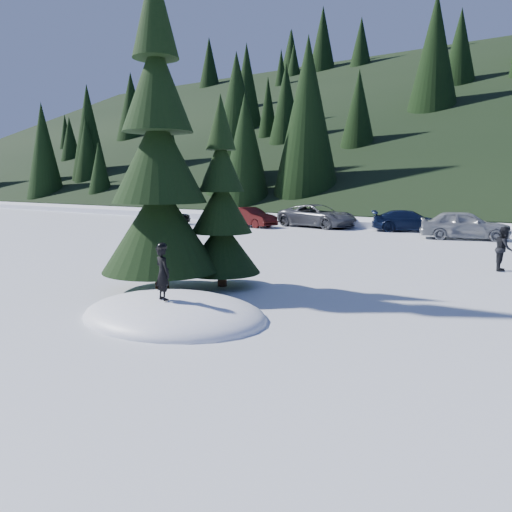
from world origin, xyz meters
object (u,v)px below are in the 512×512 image
Objects in this scene: adult_0 at (504,249)px; car_3 at (409,221)px; spruce_short at (221,213)px; car_0 at (165,215)px; car_4 at (465,225)px; spruce_tall at (159,169)px; car_2 at (317,216)px; car_1 at (250,217)px; child_skier at (163,273)px.

adult_0 is 13.51m from car_3.
car_0 is at bearing 139.55° from spruce_short.
spruce_short is 1.21× the size of car_4.
spruce_tall reaches higher than car_0.
car_2 is at bearing 71.58° from car_3.
car_3 is (-0.84, 18.98, -1.47)m from spruce_short.
car_1 reaches higher than car_0.
spruce_tall reaches higher than child_skier.
spruce_short is at bearing 54.46° from spruce_tall.
child_skier is at bearing -151.15° from car_2.
car_4 is at bearing -91.97° from car_2.
spruce_tall is 20.01m from car_1.
car_0 is at bearing 80.81° from car_3.
child_skier is 25.63m from car_0.
spruce_short reaches higher than car_4.
adult_0 is 0.41× the size of car_0.
child_skier is at bearing -155.27° from car_0.
spruce_short reaches higher than car_3.
car_3 is (5.88, 0.68, -0.11)m from car_2.
car_4 is (2.89, 16.48, -1.35)m from spruce_short.
child_skier reaches higher than adult_0.
spruce_tall reaches higher than car_1.
car_2 reaches higher than car_3.
child_skier is 22.89m from car_1.
car_1 is at bearing -42.74° from child_skier.
spruce_short is (1.00, 1.40, -1.22)m from spruce_tall.
spruce_tall reaches higher than car_2.
adult_0 is 16.86m from car_2.
spruce_short reaches higher than car_2.
car_4 is at bearing -78.45° from child_skier.
car_0 is (-15.92, 15.83, -2.69)m from spruce_tall.
child_skier is (1.30, -3.59, -1.04)m from spruce_short.
spruce_tall is 18.48m from car_4.
spruce_short is 22.29m from car_0.
spruce_tall is at bearing -125.54° from spruce_short.
car_2 is 1.23× the size of car_3.
car_1 is at bearing 55.53° from adult_0.
car_2 is at bearing 110.17° from spruce_short.
child_skier is at bearing 159.15° from car_4.
spruce_tall is 22.61m from car_0.
car_3 is at bearing -68.49° from child_skier.
spruce_short is 19.21m from car_1.
spruce_tall is 7.39× the size of child_skier.
car_1 is at bearing 118.76° from spruce_tall.
child_skier is 23.32m from car_2.
adult_0 is at bearing -173.66° from car_3.
car_4 reaches higher than car_2.
adult_0 is at bearing 50.93° from spruce_tall.
spruce_short is 4.61× the size of child_skier.
child_skier is at bearing 160.43° from car_3.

